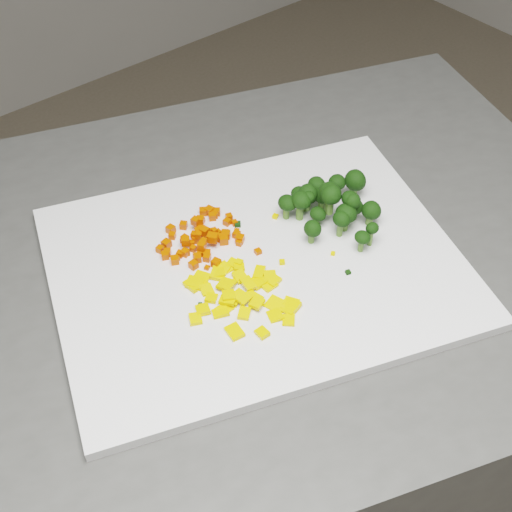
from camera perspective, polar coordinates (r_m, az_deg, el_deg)
ground at (r=1.73m, az=11.02°, el=-18.85°), size 4.00×4.00×0.00m
counter_block at (r=1.25m, az=-1.71°, el=-14.79°), size 1.19×1.01×0.90m
cutting_board at (r=0.87m, az=0.00°, el=-0.76°), size 0.59×0.52×0.01m
carrot_pile at (r=0.89m, az=-4.60°, el=1.96°), size 0.11×0.11×0.03m
pepper_pile at (r=0.82m, az=-1.21°, el=-3.23°), size 0.13×0.13×0.02m
broccoli_pile at (r=0.91m, az=5.97°, el=4.24°), size 0.13×0.13×0.06m
carrot_cube_0 at (r=0.86m, az=-5.03°, el=-0.72°), size 0.01×0.01×0.01m
carrot_cube_1 at (r=0.88m, az=-5.04°, el=0.59°), size 0.01×0.01×0.01m
carrot_cube_2 at (r=0.91m, az=-4.56°, el=2.21°), size 0.01×0.01×0.01m
carrot_cube_3 at (r=0.89m, az=-7.68°, el=0.55°), size 0.01×0.01×0.01m
carrot_cube_4 at (r=0.90m, az=-4.43°, el=1.76°), size 0.01×0.01×0.01m
carrot_cube_5 at (r=0.89m, az=-4.77°, el=1.40°), size 0.01×0.01×0.01m
carrot_cube_6 at (r=0.91m, az=-4.48°, el=2.88°), size 0.01×0.01×0.01m
carrot_cube_7 at (r=0.88m, az=-5.61°, el=0.27°), size 0.01×0.01×0.01m
carrot_cube_8 at (r=0.89m, az=-5.66°, el=1.34°), size 0.01×0.01×0.01m
carrot_cube_9 at (r=0.92m, az=-2.18°, el=3.13°), size 0.01×0.01×0.01m
carrot_cube_10 at (r=0.88m, az=-5.70°, el=0.27°), size 0.01×0.01×0.01m
carrot_cube_11 at (r=0.90m, az=-4.85°, el=1.62°), size 0.01×0.01×0.01m
carrot_cube_12 at (r=0.87m, az=-4.36°, el=0.81°), size 0.01×0.01×0.01m
carrot_cube_13 at (r=0.92m, az=-5.82°, el=2.46°), size 0.01×0.01×0.01m
carrot_cube_14 at (r=0.89m, az=-1.30°, el=1.38°), size 0.01×0.01×0.01m
carrot_cube_15 at (r=0.89m, az=-5.78°, el=1.26°), size 0.01×0.01×0.01m
carrot_cube_16 at (r=0.87m, az=-3.95°, el=-0.14°), size 0.01×0.01×0.01m
carrot_cube_17 at (r=0.87m, az=-4.75°, el=-0.04°), size 0.01×0.01×0.01m
carrot_cube_18 at (r=0.89m, az=-4.61°, el=1.69°), size 0.01×0.01×0.01m
carrot_cube_19 at (r=0.93m, az=-3.75°, el=3.63°), size 0.01×0.01×0.01m
carrot_cube_20 at (r=0.88m, az=-4.21°, el=1.18°), size 0.01×0.01×0.01m
carrot_cube_21 at (r=0.88m, az=-7.29°, el=0.05°), size 0.01×0.01×0.01m
carrot_cube_22 at (r=0.90m, az=-3.07°, el=1.89°), size 0.01×0.01×0.01m
carrot_cube_23 at (r=0.90m, az=-4.60°, el=1.49°), size 0.01×0.01×0.01m
carrot_cube_24 at (r=0.89m, az=-1.35°, el=1.07°), size 0.01×0.01×0.01m
carrot_cube_25 at (r=0.92m, az=-4.35°, el=2.86°), size 0.01×0.01×0.01m
carrot_cube_26 at (r=0.89m, az=-7.18°, el=0.96°), size 0.01×0.01×0.01m
carrot_cube_27 at (r=0.87m, az=-6.52°, el=-0.32°), size 0.01×0.01×0.01m
carrot_cube_28 at (r=0.87m, az=-4.68°, el=-0.19°), size 0.01×0.01×0.01m
carrot_cube_29 at (r=0.89m, az=-2.60°, el=1.31°), size 0.01×0.01×0.01m
carrot_cube_30 at (r=0.89m, az=-4.96°, el=1.69°), size 0.01×0.01×0.01m
carrot_cube_31 at (r=0.88m, az=-3.94°, el=0.17°), size 0.01×0.01×0.01m
carrot_cube_32 at (r=0.90m, az=-1.56°, el=1.96°), size 0.01×0.01×0.01m
carrot_cube_33 at (r=0.88m, az=-7.11°, el=0.28°), size 0.01×0.01×0.01m
carrot_cube_34 at (r=0.93m, az=-3.32°, el=3.33°), size 0.01×0.01×0.01m
carrot_cube_35 at (r=0.92m, az=-1.73°, el=2.67°), size 0.01×0.01×0.01m
carrot_cube_36 at (r=0.93m, az=-4.27°, el=3.56°), size 0.01×0.01×0.01m
carrot_cube_37 at (r=0.91m, az=-6.84°, el=2.14°), size 0.01×0.01×0.01m
carrot_cube_38 at (r=0.90m, az=-1.57°, el=1.72°), size 0.01×0.01×0.01m
carrot_cube_39 at (r=0.88m, az=-4.45°, el=0.24°), size 0.01×0.01×0.01m
carrot_cube_40 at (r=0.90m, az=-4.59°, el=1.57°), size 0.01×0.01×0.01m
carrot_cube_41 at (r=0.88m, az=-5.66°, el=1.19°), size 0.01×0.01×0.01m
carrot_cube_42 at (r=0.90m, az=-3.44°, el=1.92°), size 0.01×0.01×0.01m
carrot_cube_43 at (r=0.90m, az=-3.35°, el=2.02°), size 0.01×0.01×0.01m
carrot_cube_44 at (r=0.92m, az=-3.52°, el=3.17°), size 0.01×0.01×0.01m
carrot_cube_45 at (r=0.86m, az=-3.21°, el=-0.57°), size 0.01×0.01×0.01m
carrot_cube_46 at (r=0.89m, az=-4.66°, el=1.98°), size 0.01×0.01×0.01m
carrot_cube_47 at (r=0.90m, az=-6.71°, el=1.63°), size 0.01×0.01×0.01m
carrot_cube_48 at (r=0.88m, az=-3.58°, el=1.49°), size 0.01×0.01×0.01m
carrot_cube_49 at (r=0.88m, az=-3.44°, el=1.44°), size 0.01×0.01×0.01m
carrot_cube_50 at (r=0.90m, az=-2.40°, el=1.72°), size 0.01×0.01×0.01m
carrot_cube_51 at (r=0.90m, az=-2.51°, el=1.78°), size 0.01×0.01×0.01m
carrot_cube_52 at (r=0.88m, az=-6.10°, el=0.17°), size 0.01×0.01×0.01m
carrot_cube_53 at (r=0.89m, az=-5.17°, el=1.03°), size 0.01×0.01×0.01m
carrot_cube_54 at (r=0.89m, az=-4.13°, el=1.99°), size 0.01×0.01×0.01m
carrot_cube_55 at (r=0.87m, az=-6.39°, el=-0.21°), size 0.01×0.01×0.01m
carrot_cube_56 at (r=0.90m, az=-4.86°, el=2.80°), size 0.01×0.01×0.01m
carrot_cube_57 at (r=0.89m, az=-2.88°, el=1.46°), size 0.01×0.01×0.01m
carrot_cube_58 at (r=0.93m, az=-3.15°, el=3.54°), size 0.01×0.01×0.01m
carrot_cube_59 at (r=0.89m, az=-5.73°, el=1.43°), size 0.01×0.01×0.01m
carrot_cube_60 at (r=0.92m, az=-2.34°, el=2.74°), size 0.01×0.01×0.01m
pepper_chunk_0 at (r=0.82m, az=0.07°, el=-3.76°), size 0.02×0.02×0.01m
pepper_chunk_1 at (r=0.84m, az=-2.38°, el=-2.28°), size 0.03×0.03×0.01m
pepper_chunk_2 at (r=0.84m, az=0.15°, el=-2.09°), size 0.02×0.02×0.01m
pepper_chunk_3 at (r=0.84m, az=-0.62°, el=-2.21°), size 0.02×0.02×0.00m
pepper_chunk_4 at (r=0.81m, az=-0.95°, el=-4.62°), size 0.02×0.02×0.01m
pepper_chunk_5 at (r=0.81m, az=1.54°, el=-4.78°), size 0.02×0.02×0.01m
pepper_chunk_6 at (r=0.85m, az=1.32°, el=-1.95°), size 0.02×0.02×0.01m
pepper_chunk_7 at (r=0.82m, az=-1.19°, el=-3.28°), size 0.02×0.02×0.01m
pepper_chunk_8 at (r=0.84m, az=-4.55°, el=-2.23°), size 0.02×0.02×0.01m
pepper_chunk_9 at (r=0.86m, az=-2.76°, el=-1.06°), size 0.02×0.02×0.01m
pepper_chunk_10 at (r=0.86m, az=-2.58°, el=-0.98°), size 0.02×0.02×0.00m
pepper_chunk_11 at (r=0.82m, az=-4.27°, el=-4.30°), size 0.02×0.02×0.01m
pepper_chunk_12 at (r=0.85m, az=-1.43°, el=-1.62°), size 0.02×0.02×0.01m
pepper_chunk_13 at (r=0.83m, az=-1.88°, el=-3.42°), size 0.03×0.03×0.01m
pepper_chunk_14 at (r=0.79m, az=0.50°, el=-6.16°), size 0.01×0.02×0.01m
pepper_chunk_15 at (r=0.81m, az=-2.85°, el=-4.53°), size 0.02×0.02×0.01m
pepper_chunk_16 at (r=0.81m, az=-4.87°, el=-5.04°), size 0.02×0.02×0.01m
pepper_chunk_17 at (r=0.85m, az=-1.28°, el=-1.67°), size 0.02×0.02×0.01m
pepper_chunk_18 at (r=0.84m, az=1.00°, el=-2.32°), size 0.02×0.02×0.01m
pepper_chunk_19 at (r=0.85m, az=-4.34°, el=-1.65°), size 0.02×0.02×0.00m
pepper_chunk_20 at (r=0.85m, az=1.13°, el=-1.69°), size 0.02×0.02×0.01m
pepper_chunk_21 at (r=0.82m, az=-2.28°, el=-3.54°), size 0.02×0.02×0.01m
pepper_chunk_22 at (r=0.84m, az=-5.05°, el=-2.30°), size 0.02×0.02×0.01m
pepper_chunk_23 at (r=0.86m, az=-2.96°, el=-1.25°), size 0.02×0.02×0.01m
pepper_chunk_24 at (r=0.85m, az=-4.89°, el=-2.14°), size 0.03×0.03×0.01m
pepper_chunk_25 at (r=0.85m, az=-3.06°, el=-1.44°), size 0.03×0.03×0.01m
pepper_chunk_26 at (r=0.85m, az=0.26°, el=-1.34°), size 0.02×0.02×0.01m
pepper_chunk_27 at (r=0.86m, az=-1.38°, el=-0.89°), size 0.02×0.02×0.01m
pepper_chunk_28 at (r=0.83m, az=-0.18°, el=-3.29°), size 0.02×0.02×0.01m
pepper_chunk_29 at (r=0.87m, az=-1.80°, el=-0.59°), size 0.02×0.02×0.01m
pepper_chunk_30 at (r=0.84m, az=-3.97°, el=-2.72°), size 0.02×0.02×0.01m
pepper_chunk_31 at (r=0.79m, az=-1.73°, el=-6.08°), size 0.02×0.02×0.01m
pepper_chunk_32 at (r=0.83m, az=-3.60°, el=-3.38°), size 0.02×0.02×0.01m
pepper_chunk_33 at (r=0.82m, az=2.78°, el=-3.89°), size 0.03×0.03×0.01m
pepper_chunk_34 at (r=0.82m, az=1.50°, el=-3.85°), size 0.02×0.02×0.01m
pepper_chunk_35 at (r=0.81m, az=2.63°, el=-5.16°), size 0.02×0.02×0.01m
pepper_chunk_36 at (r=0.82m, az=2.79°, el=-4.08°), size 0.03×0.02×0.01m
pepper_chunk_37 at (r=0.82m, az=-2.20°, el=-3.19°), size 0.02×0.02×0.01m
pepper_chunk_38 at (r=0.82m, az=-2.53°, el=-4.24°), size 0.02×0.02×0.00m
pepper_chunk_39 at (r=0.82m, az=2.61°, el=-4.22°), size 0.02×0.02×0.01m
broccoli_floret_0 at (r=0.91m, az=4.16°, el=4.41°), size 0.02×0.02×0.03m
broccoli_floret_1 at (r=0.92m, az=3.55°, el=3.98°), size 0.04×0.04×0.04m
broccoli_floret_2 at (r=0.91m, az=7.45°, el=4.17°), size 0.03×0.03×0.03m
broccoli_floret_3 at (r=0.91m, az=7.65°, el=3.95°), size 0.03×0.03×0.03m
broccoli_floret_4 at (r=0.93m, az=7.89°, el=3.61°), size 0.03×0.03×0.03m
broccoli_floret_5 at (r=0.92m, az=2.45°, el=3.88°), size 0.03×0.03×0.03m
broccoli_floret_6 at (r=0.89m, az=9.18°, el=1.71°), size 0.02×0.02×0.03m
broccoli_floret_7 at (r=0.91m, az=5.85°, el=4.59°), size 0.04×0.04×0.04m
broccoli_floret_8 at (r=0.90m, az=5.94°, el=4.44°), size 0.04×0.04×0.04m
broccoli_floret_9 at (r=0.94m, az=5.29°, el=4.55°), size 0.03×0.03×0.03m
broccoli_floret_10 at (r=0.89m, az=4.48°, el=1.85°), size 0.03×0.03×0.03m
broccoli_floret_11 at (r=0.88m, az=8.43°, el=1.13°), size 0.03×0.03×0.03m
broccoli_floret_12 at (r=0.95m, az=4.80°, el=5.36°), size 0.03×0.03×0.03m
broccoli_floret_13 at (r=0.96m, az=6.43°, el=5.59°), size 0.03×0.03×0.03m
broccoli_floret_14 at (r=0.92m, az=9.11°, el=3.32°), size 0.03×0.03×0.03m
broccoli_floret_15 at (r=0.93m, az=4.09°, el=4.60°), size 0.04×0.04×0.04m
broccoli_floret_16 at (r=0.90m, az=6.76°, el=2.50°), size 0.03×0.03×0.04m
broccoli_floret_17 at (r=0.91m, az=4.91°, el=3.09°), size 0.03×0.03×0.03m
broccoli_floret_18 at (r=0.96m, az=7.84°, el=5.66°), size 0.04×0.04×0.04m
broccoli_floret_19 at (r=0.94m, az=3.44°, el=4.71°), size 0.03×0.03×0.03m
broccoli_floret_20 at (r=0.91m, az=7.12°, el=3.02°), size 0.04×0.04×0.04m
stray_bit_0 at (r=0.92m, az=-1.47°, el=2.56°), size 0.01×0.01×0.01m
stray_bit_1 at (r=0.82m, az=-4.49°, el=-3.90°), size 0.01×0.01×0.00m
stray_bit_2 at (r=0.88m, az=6.18°, el=0.20°), size 0.01×0.01×0.00m
stray_bit_3 at (r=0.86m, az=-3.94°, el=-0.94°), size 0.01×0.01×0.00m
stray_bit_4 at (r=0.87m, az=2.10°, el=-0.49°), size 0.01×0.01×0.00m
stray_bit_5 at (r=0.93m, az=1.56°, el=3.19°), size 0.01×0.01×0.00m
stray_bit_6 at (r=0.86m, az=-1.36°, el=-0.54°), size 0.01×0.01×0.01m
stray_bit_7 at (r=0.86m, az=7.38°, el=-1.30°), size 0.01×0.01×0.00m
stray_bit_8 at (r=0.88m, az=0.15°, el=0.37°), size 0.01×0.01×0.01m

